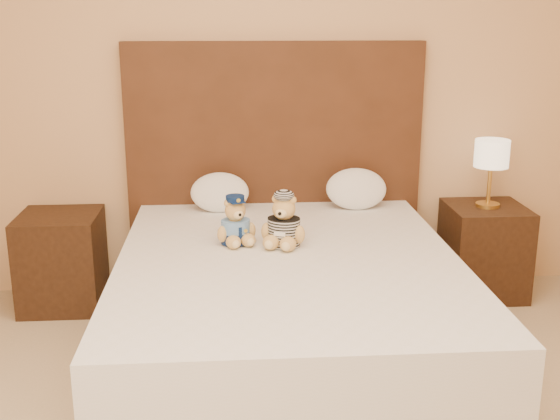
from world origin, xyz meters
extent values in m
cube|color=tan|center=(0.00, 2.25, 1.35)|extent=(4.00, 0.04, 2.70)
cube|color=white|center=(0.00, 1.20, 0.15)|extent=(1.60, 2.00, 0.30)
cube|color=white|center=(0.00, 1.20, 0.43)|extent=(1.60, 2.00, 0.25)
cube|color=#482615|center=(0.00, 2.21, 0.75)|extent=(1.75, 0.08, 1.50)
cube|color=#351E10|center=(-1.25, 2.00, 0.28)|extent=(0.45, 0.45, 0.55)
cube|color=#351E10|center=(1.25, 2.00, 0.28)|extent=(0.45, 0.45, 0.55)
cylinder|color=gold|center=(1.25, 2.00, 0.56)|extent=(0.14, 0.14, 0.02)
cylinder|color=gold|center=(1.25, 2.00, 0.69)|extent=(0.02, 0.02, 0.26)
cylinder|color=#F9E8C2|center=(1.25, 2.00, 0.87)|extent=(0.20, 0.20, 0.16)
ellipsoid|color=white|center=(-0.33, 2.03, 0.67)|extent=(0.34, 0.22, 0.24)
ellipsoid|color=white|center=(0.47, 2.03, 0.68)|extent=(0.36, 0.23, 0.25)
camera|label=1|loc=(-0.26, -1.90, 1.66)|focal=45.00mm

